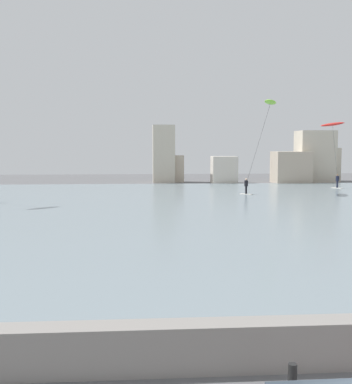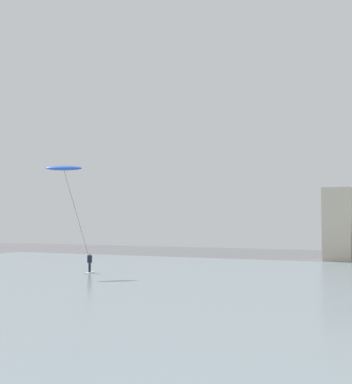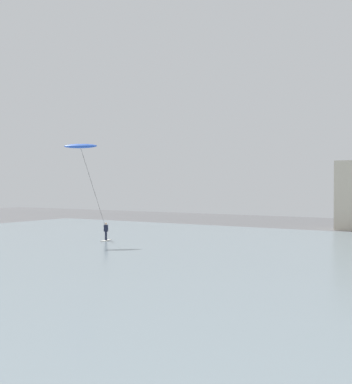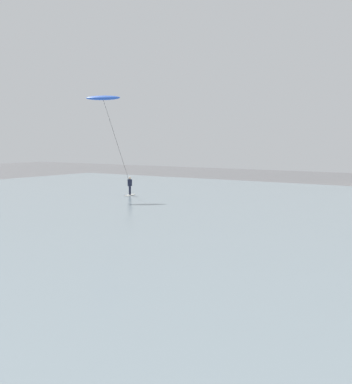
# 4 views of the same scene
# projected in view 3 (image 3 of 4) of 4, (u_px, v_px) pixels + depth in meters

# --- Properties ---
(water_bay) EXTENTS (84.00, 52.00, 0.10)m
(water_bay) POSITION_uv_depth(u_px,v_px,m) (256.00, 267.00, 29.90)
(water_bay) COLOR gray
(water_bay) RESTS_ON ground
(kitesurfer_blue) EXTENTS (2.91, 4.11, 8.79)m
(kitesurfer_blue) POSITION_uv_depth(u_px,v_px,m) (84.00, 156.00, 42.57)
(kitesurfer_blue) COLOR silver
(kitesurfer_blue) RESTS_ON water_bay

